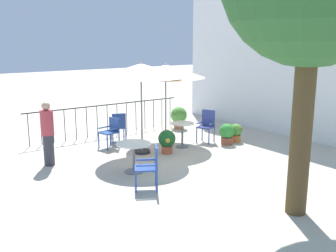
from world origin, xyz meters
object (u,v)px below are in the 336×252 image
patio_chair_0 (150,164)px  patio_chair_1 (111,130)px  cafe_table_0 (134,152)px  patio_chair_3 (119,125)px  patio_umbrella_1 (141,71)px  cafe_table_1 (182,130)px  potted_plant_2 (167,140)px  potted_plant_1 (227,133)px  standing_person (48,133)px  patio_umbrella_0 (166,72)px  potted_plant_3 (236,132)px  potted_plant_0 (179,116)px  patio_chair_2 (207,124)px

patio_chair_0 → patio_chair_1: bearing=165.8°
patio_chair_1 → cafe_table_0: bearing=-14.5°
patio_chair_1 → patio_chair_3: patio_chair_3 is taller
patio_umbrella_1 → patio_chair_0: (2.35, -1.28, -1.74)m
cafe_table_1 → potted_plant_2: 0.80m
cafe_table_0 → patio_chair_0: 1.14m
potted_plant_1 → standing_person: bearing=-103.4°
potted_plant_1 → potted_plant_2: size_ratio=0.96×
cafe_table_1 → patio_chair_1: size_ratio=0.84×
patio_umbrella_0 → patio_chair_1: patio_umbrella_0 is taller
patio_umbrella_0 → potted_plant_3: 2.86m
cafe_table_1 → potted_plant_2: cafe_table_1 is taller
patio_chair_1 → potted_plant_1: (1.77, 2.98, -0.17)m
patio_chair_3 → potted_plant_1: 3.32m
patio_umbrella_0 → cafe_table_1: (0.82, 0.01, -1.66)m
patio_chair_0 → patio_chair_1: 3.50m
potted_plant_0 → standing_person: standing_person is taller
cafe_table_0 → potted_plant_1: cafe_table_0 is taller
patio_chair_3 → patio_chair_1: bearing=-49.1°
patio_chair_1 → patio_chair_0: bearing=-14.2°
potted_plant_0 → potted_plant_1: size_ratio=1.22×
patio_umbrella_1 → standing_person: patio_umbrella_1 is taller
patio_chair_1 → standing_person: bearing=-74.3°
patio_umbrella_1 → potted_plant_0: size_ratio=3.27×
potted_plant_1 → potted_plant_2: 2.04m
patio_chair_1 → potted_plant_1: bearing=59.3°
patio_umbrella_0 → potted_plant_0: patio_umbrella_0 is taller
potted_plant_3 → patio_chair_0: bearing=-68.5°
standing_person → potted_plant_2: bearing=73.3°
potted_plant_0 → patio_chair_1: bearing=-75.7°
patio_chair_0 → potted_plant_3: patio_chair_0 is taller
patio_chair_0 → patio_chair_2: 4.20m
patio_chair_2 → patio_umbrella_0: bearing=-127.5°
cafe_table_0 → potted_plant_1: (-0.52, 3.57, -0.16)m
cafe_table_1 → patio_umbrella_1: bearing=-97.3°
cafe_table_0 → patio_chair_2: size_ratio=0.84×
patio_chair_0 → potted_plant_3: size_ratio=1.65×
patio_chair_2 → potted_plant_3: bearing=52.9°
cafe_table_0 → potted_plant_3: size_ratio=1.46×
patio_chair_2 → potted_plant_3: patio_chair_2 is taller
patio_chair_0 → potted_plant_2: 2.65m
potted_plant_2 → potted_plant_3: bearing=84.6°
patio_chair_1 → patio_chair_2: 2.94m
patio_umbrella_0 → patio_umbrella_1: 1.44m
potted_plant_1 → potted_plant_3: size_ratio=1.12×
cafe_table_1 → patio_chair_2: size_ratio=0.73×
cafe_table_1 → potted_plant_1: 1.39m
cafe_table_1 → potted_plant_3: bearing=74.0°
patio_umbrella_0 → potted_plant_2: 2.21m
cafe_table_1 → patio_chair_3: bearing=-143.6°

